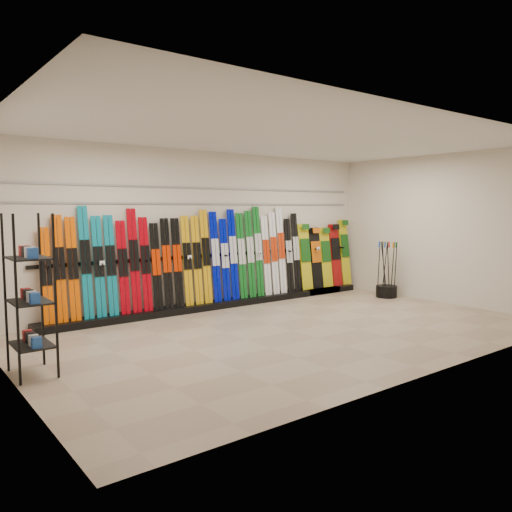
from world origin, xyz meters
TOP-DOWN VIEW (x-y plane):
  - floor at (0.00, 0.00)m, footprint 8.00×8.00m
  - back_wall at (0.00, 2.50)m, footprint 8.00×0.00m
  - left_wall at (-4.00, 0.00)m, footprint 0.00×5.00m
  - right_wall at (4.00, 0.00)m, footprint 0.00×5.00m
  - ceiling at (0.00, 0.00)m, footprint 8.00×8.00m
  - ski_rack_base at (0.22, 2.28)m, footprint 8.00×0.40m
  - skis at (-0.43, 2.33)m, footprint 5.36×0.22m
  - snowboards at (3.08, 2.35)m, footprint 1.57×0.24m
  - accessory_rack at (-3.75, 0.28)m, footprint 0.40×0.60m
  - pole_bin at (3.60, 1.01)m, footprint 0.45×0.45m
  - ski_poles at (3.58, 1.00)m, footprint 0.31×0.37m
  - slatwall_rail_0 at (0.00, 2.48)m, footprint 7.60×0.02m
  - slatwall_rail_1 at (0.00, 2.48)m, footprint 7.60×0.02m

SIDE VIEW (x-z plane):
  - floor at x=0.00m, z-range 0.00..0.00m
  - ski_rack_base at x=0.22m, z-range 0.00..0.12m
  - pole_bin at x=3.60m, z-range 0.00..0.25m
  - ski_poles at x=3.58m, z-range 0.02..1.20m
  - snowboards at x=3.08m, z-range 0.07..1.59m
  - accessory_rack at x=-3.75m, z-range 0.00..1.85m
  - skis at x=-0.43m, z-range 0.04..1.88m
  - back_wall at x=0.00m, z-range -2.50..5.50m
  - left_wall at x=-4.00m, z-range -1.00..4.00m
  - right_wall at x=4.00m, z-range -1.00..4.00m
  - slatwall_rail_0 at x=0.00m, z-range 1.98..2.02m
  - slatwall_rail_1 at x=0.00m, z-range 2.28..2.31m
  - ceiling at x=0.00m, z-range 3.00..3.00m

